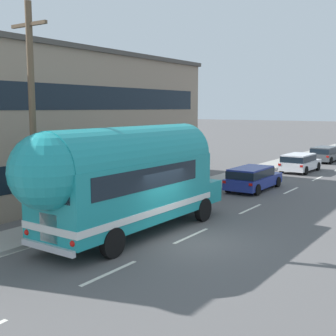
{
  "coord_description": "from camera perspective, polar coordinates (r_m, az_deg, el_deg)",
  "views": [
    {
      "loc": [
        8.47,
        -13.25,
        4.81
      ],
      "look_at": [
        -1.86,
        1.94,
        2.32
      ],
      "focal_mm": 47.7,
      "sensor_mm": 36.0,
      "label": 1
    }
  ],
  "objects": [
    {
      "name": "ground_plane",
      "position": [
        16.44,
        1.57,
        -9.29
      ],
      "size": [
        300.0,
        300.0,
        0.0
      ],
      "primitive_type": "plane",
      "color": "#565454"
    },
    {
      "name": "lane_markings",
      "position": [
        28.76,
        10.77,
        -2.03
      ],
      "size": [
        4.03,
        80.0,
        0.01
      ],
      "color": "silver",
      "rests_on": "ground"
    },
    {
      "name": "sidewalk_slab",
      "position": [
        27.26,
        4.12,
        -2.3
      ],
      "size": [
        2.14,
        90.0,
        0.15
      ],
      "primitive_type": "cube",
      "color": "#9E9B93",
      "rests_on": "ground"
    },
    {
      "name": "roadside_building",
      "position": [
        27.9,
        -20.33,
        5.43
      ],
      "size": [
        13.93,
        22.01,
        7.84
      ],
      "color": "gray",
      "rests_on": "ground"
    },
    {
      "name": "utility_pole",
      "position": [
        16.87,
        -16.92,
        6.08
      ],
      "size": [
        1.8,
        0.24,
        8.5
      ],
      "color": "brown",
      "rests_on": "ground"
    },
    {
      "name": "painted_bus",
      "position": [
        16.41,
        -5.75,
        -1.09
      ],
      "size": [
        2.7,
        10.27,
        4.12
      ],
      "color": "teal",
      "rests_on": "ground"
    },
    {
      "name": "car_lead",
      "position": [
        26.55,
        10.73,
        -1.12
      ],
      "size": [
        1.97,
        4.63,
        1.37
      ],
      "color": "navy",
      "rests_on": "ground"
    },
    {
      "name": "car_second",
      "position": [
        34.92,
        16.45,
        0.8
      ],
      "size": [
        2.06,
        4.34,
        1.37
      ],
      "color": "white",
      "rests_on": "ground"
    },
    {
      "name": "car_third",
      "position": [
        42.13,
        19.45,
        1.8
      ],
      "size": [
        2.03,
        4.51,
        1.37
      ],
      "color": "#474C51",
      "rests_on": "ground"
    }
  ]
}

